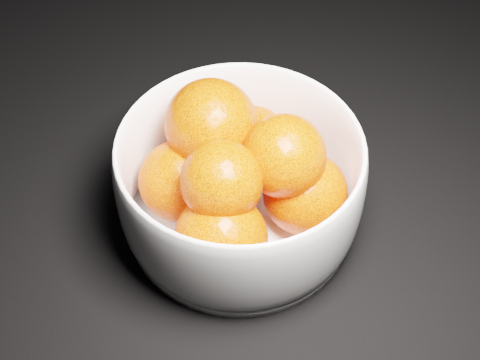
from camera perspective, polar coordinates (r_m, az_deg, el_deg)
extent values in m
cube|color=black|center=(0.86, 3.76, 10.85)|extent=(3.00, 3.00, 0.00)
cylinder|color=white|center=(0.66, 0.00, -3.18)|extent=(0.22, 0.22, 0.01)
sphere|color=#FF440C|center=(0.67, 1.08, 3.32)|extent=(0.07, 0.07, 0.07)
sphere|color=#FF440C|center=(0.63, -5.19, -0.08)|extent=(0.08, 0.08, 0.08)
sphere|color=#FF440C|center=(0.59, -1.64, -5.05)|extent=(0.08, 0.08, 0.08)
sphere|color=#FF440C|center=(0.63, 5.59, -1.15)|extent=(0.08, 0.08, 0.08)
sphere|color=#FF440C|center=(0.62, -2.49, 4.74)|extent=(0.09, 0.09, 0.09)
sphere|color=#FF440C|center=(0.57, -1.58, -0.09)|extent=(0.07, 0.07, 0.07)
sphere|color=#FF440C|center=(0.59, 3.76, 2.07)|extent=(0.08, 0.08, 0.08)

